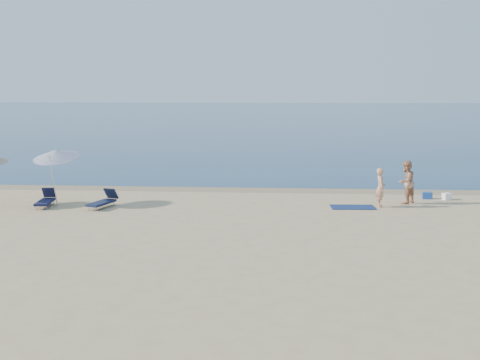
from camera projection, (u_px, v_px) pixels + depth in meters
name	position (u px, v px, depth m)	size (l,w,h in m)	color
sea	(281.00, 114.00, 108.43)	(240.00, 160.00, 0.01)	navy
wet_sand_strip	(273.00, 190.00, 28.98)	(240.00, 1.60, 0.00)	#847254
person_left	(380.00, 187.00, 24.82)	(0.59, 0.39, 1.62)	tan
person_right	(406.00, 182.00, 25.51)	(0.89, 0.70, 1.84)	tan
beach_towel	(353.00, 207.00, 24.78)	(1.79, 0.99, 0.03)	#0F1F4D
white_bag	(447.00, 196.00, 26.49)	(0.34, 0.29, 0.29)	white
blue_cooler	(427.00, 195.00, 26.70)	(0.42, 0.30, 0.30)	#1D48A2
umbrella_near	(56.00, 154.00, 25.04)	(2.22, 2.24, 2.56)	silver
lounger_left	(46.00, 200.00, 25.00)	(0.71, 1.66, 0.71)	#15183C
lounger_right	(103.00, 201.00, 24.76)	(1.00, 1.71, 0.72)	#151D3A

